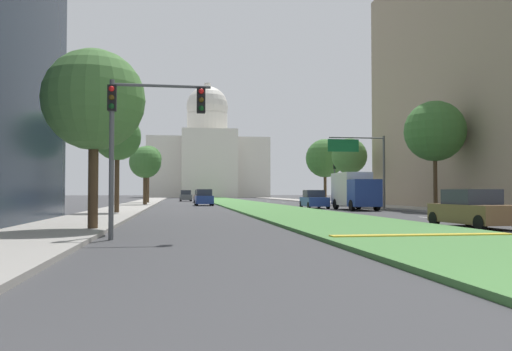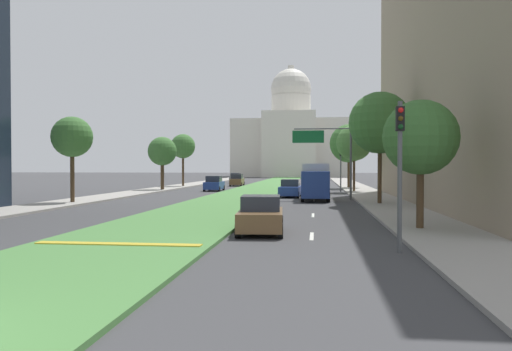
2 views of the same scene
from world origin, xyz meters
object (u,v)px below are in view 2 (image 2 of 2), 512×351
object	(u,v)px
sedan_midblock	(291,189)
sedan_distant	(214,184)
traffic_light_far_right	(341,163)
street_tree_right_distant	(349,144)
street_tree_right_mid	(380,123)
sedan_far_horizon	(237,180)
street_tree_left_far	(162,152)
street_tree_left_mid	(72,137)
box_truck_delivery	(315,181)
street_tree_left_distant	(183,146)
sedan_very_far	(236,179)
traffic_light_near_right	(400,156)
street_tree_right_far	(354,143)
sedan_lead_stopped	(261,215)
capitol_building	(291,139)
street_tree_right_near	(420,138)
overhead_guide_sign	(329,148)

from	to	relation	value
sedan_midblock	sedan_distant	distance (m)	14.56
traffic_light_far_right	street_tree_right_distant	size ratio (longest dim) A/B	0.61
street_tree_right_mid	sedan_far_horizon	xyz separation A→B (m)	(-16.61, 35.44, -5.43)
street_tree_left_far	street_tree_left_mid	bearing A→B (deg)	-91.33
box_truck_delivery	street_tree_left_distant	bearing A→B (deg)	125.84
sedan_very_far	box_truck_delivery	bearing A→B (deg)	-71.90
traffic_light_near_right	street_tree_right_distant	xyz separation A→B (m)	(1.52, 50.32, 2.69)
street_tree_left_mid	sedan_very_far	size ratio (longest dim) A/B	1.65
street_tree_right_far	box_truck_delivery	distance (m)	15.13
street_tree_right_distant	sedan_midblock	xyz separation A→B (m)	(-6.80, -19.61, -5.20)
street_tree_left_distant	sedan_lead_stopped	distance (m)	50.87
capitol_building	street_tree_right_distant	world-z (taller)	capitol_building
capitol_building	sedan_far_horizon	world-z (taller)	capitol_building
street_tree_left_distant	sedan_far_horizon	world-z (taller)	street_tree_left_distant
street_tree_right_far	capitol_building	bearing A→B (deg)	97.63
street_tree_right_far	sedan_far_horizon	xyz separation A→B (m)	(-16.08, 16.72, -4.75)
traffic_light_far_right	street_tree_right_mid	xyz separation A→B (m)	(1.98, -19.68, 2.96)
traffic_light_far_right	sedan_very_far	distance (m)	31.93
street_tree_left_mid	sedan_distant	bearing A→B (deg)	72.20
traffic_light_near_right	street_tree_right_mid	bearing A→B (deg)	84.74
sedan_midblock	sedan_distant	size ratio (longest dim) A/B	1.12
street_tree_right_near	street_tree_right_far	size ratio (longest dim) A/B	0.79
capitol_building	box_truck_delivery	size ratio (longest dim) A/B	5.02
sedan_far_horizon	traffic_light_near_right	bearing A→B (deg)	-75.59
sedan_far_horizon	sedan_very_far	world-z (taller)	sedan_far_horizon
sedan_lead_stopped	sedan_very_far	xyz separation A→B (m)	(-11.34, 63.84, 0.05)
traffic_light_near_right	street_tree_left_far	xyz separation A→B (m)	(-21.44, 41.66, 1.44)
street_tree_right_far	sedan_far_horizon	bearing A→B (deg)	133.87
street_tree_right_distant	sedan_far_horizon	xyz separation A→B (m)	(-16.15, 6.64, -5.16)
traffic_light_near_right	street_tree_left_far	world-z (taller)	street_tree_left_far
overhead_guide_sign	sedan_far_horizon	xyz separation A→B (m)	(-12.93, 29.67, -3.79)
street_tree_right_distant	sedan_far_horizon	world-z (taller)	street_tree_right_distant
overhead_guide_sign	street_tree_right_near	xyz separation A→B (m)	(3.58, -21.33, -0.36)
traffic_light_far_right	street_tree_left_far	size ratio (longest dim) A/B	0.79
overhead_guide_sign	street_tree_right_near	bearing A→B (deg)	-80.48
street_tree_left_mid	street_tree_right_distant	size ratio (longest dim) A/B	0.80
street_tree_left_mid	sedan_lead_stopped	distance (m)	23.13
capitol_building	street_tree_right_near	world-z (taller)	capitol_building
overhead_guide_sign	street_tree_left_distant	distance (m)	32.12
street_tree_right_mid	street_tree_left_distant	size ratio (longest dim) A/B	1.14
overhead_guide_sign	street_tree_left_far	bearing A→B (deg)	143.92
overhead_guide_sign	sedan_midblock	xyz separation A→B (m)	(-3.57, 3.42, -3.83)
street_tree_right_mid	sedan_midblock	world-z (taller)	street_tree_right_mid
sedan_lead_stopped	street_tree_right_near	bearing A→B (deg)	11.60
street_tree_right_distant	sedan_lead_stopped	xyz separation A→B (m)	(-6.81, -45.83, -5.22)
street_tree_left_distant	overhead_guide_sign	bearing A→B (deg)	-51.39
street_tree_right_near	sedan_lead_stopped	distance (m)	8.10
street_tree_right_near	street_tree_left_distant	world-z (taller)	street_tree_left_distant
street_tree_left_distant	sedan_very_far	bearing A→B (deg)	72.27
capitol_building	sedan_lead_stopped	xyz separation A→B (m)	(4.69, -120.94, -10.02)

